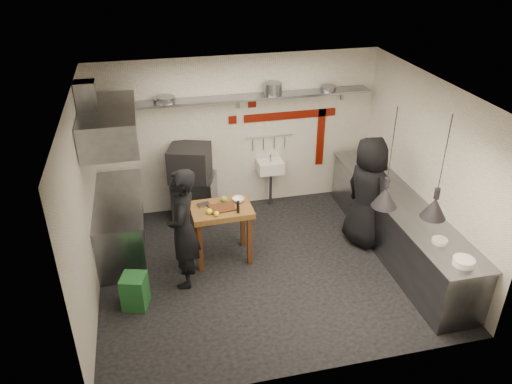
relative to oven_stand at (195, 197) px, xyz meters
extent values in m
plane|color=black|center=(0.87, -1.78, -0.40)|extent=(5.00, 5.00, 0.00)
plane|color=beige|center=(0.87, -1.78, 2.40)|extent=(5.00, 5.00, 0.00)
cube|color=white|center=(0.87, 0.32, 1.00)|extent=(5.00, 0.04, 2.80)
cube|color=white|center=(0.87, -3.88, 1.00)|extent=(5.00, 0.04, 2.80)
cube|color=white|center=(-1.63, -1.78, 1.00)|extent=(0.04, 4.20, 2.80)
cube|color=white|center=(3.37, -1.78, 1.00)|extent=(0.04, 4.20, 2.80)
cube|color=#5F0F04|center=(1.82, 0.30, 1.28)|extent=(1.70, 0.02, 0.14)
cube|color=#5F0F04|center=(2.42, 0.30, 0.80)|extent=(0.14, 0.02, 1.10)
cube|color=#5F0F04|center=(1.12, 0.30, 1.55)|extent=(0.14, 0.02, 0.14)
cube|color=#5F0F04|center=(0.77, 0.30, 1.28)|extent=(0.14, 0.02, 0.14)
cube|color=slate|center=(0.87, 0.14, 1.72)|extent=(4.60, 0.34, 0.04)
cube|color=slate|center=(-1.03, 0.29, 1.62)|extent=(0.04, 0.06, 0.24)
cube|color=slate|center=(0.87, 0.29, 1.62)|extent=(0.04, 0.06, 0.24)
cube|color=slate|center=(2.77, 0.29, 1.62)|extent=(0.04, 0.06, 0.24)
cylinder|color=slate|center=(-0.35, 0.14, 1.79)|extent=(0.35, 0.35, 0.09)
cylinder|color=slate|center=(-0.43, 0.14, 1.78)|extent=(0.30, 0.30, 0.07)
cylinder|color=slate|center=(1.45, 0.14, 1.84)|extent=(0.38, 0.38, 0.20)
cylinder|color=slate|center=(2.44, 0.14, 1.78)|extent=(0.33, 0.33, 0.08)
cube|color=slate|center=(0.00, 0.00, 0.00)|extent=(0.88, 0.84, 0.80)
cube|color=black|center=(-0.05, -0.02, 0.69)|extent=(0.83, 0.80, 0.58)
cube|color=#5F0F04|center=(-0.04, -0.26, 0.69)|extent=(0.45, 0.17, 0.46)
cube|color=black|center=(0.00, -0.28, 0.69)|extent=(0.34, 0.12, 0.34)
cube|color=white|center=(1.42, 0.14, 0.38)|extent=(0.46, 0.34, 0.22)
cylinder|color=slate|center=(1.42, 0.14, 0.56)|extent=(0.03, 0.03, 0.14)
cylinder|color=slate|center=(1.42, 0.10, -0.06)|extent=(0.06, 0.06, 0.66)
cylinder|color=slate|center=(1.42, 0.28, 0.92)|extent=(0.90, 0.02, 0.02)
cube|color=slate|center=(3.02, -1.78, 0.05)|extent=(0.70, 3.80, 0.90)
cube|color=slate|center=(3.02, -1.78, 0.52)|extent=(0.76, 3.90, 0.03)
cylinder|color=white|center=(2.99, -3.47, 0.57)|extent=(0.27, 0.27, 0.09)
cylinder|color=white|center=(2.97, -2.96, 0.56)|extent=(0.24, 0.24, 0.05)
cube|color=slate|center=(-1.28, -0.73, 0.05)|extent=(0.70, 1.90, 0.90)
cube|color=slate|center=(-1.28, -0.73, 0.52)|extent=(0.76, 2.00, 0.03)
cube|color=slate|center=(-1.23, -0.73, 1.75)|extent=(0.78, 1.60, 0.50)
cube|color=slate|center=(-1.48, -0.73, 2.15)|extent=(0.28, 0.28, 0.50)
cube|color=#1B5424|center=(-1.11, -2.21, -0.15)|extent=(0.41, 0.41, 0.50)
cube|color=#502913|center=(0.27, -1.39, 0.53)|extent=(0.41, 0.31, 0.02)
cylinder|color=black|center=(0.48, -1.57, 0.62)|extent=(0.05, 0.05, 0.20)
sphere|color=#FFF31B|center=(0.06, -1.50, 0.56)|extent=(0.11, 0.11, 0.09)
sphere|color=#FFF31B|center=(0.16, -1.59, 0.56)|extent=(0.10, 0.10, 0.08)
sphere|color=olive|center=(0.33, -1.20, 0.57)|extent=(0.12, 0.12, 0.10)
cube|color=slate|center=(0.01, -1.24, 0.54)|extent=(0.20, 0.16, 0.03)
imported|color=white|center=(0.55, -1.23, 0.55)|extent=(0.23, 0.23, 0.06)
imported|color=black|center=(-0.36, -1.83, 0.52)|extent=(0.57, 0.75, 1.83)
imported|color=black|center=(2.61, -1.43, 0.53)|extent=(0.84, 1.05, 1.86)
camera|label=1|loc=(-0.70, -7.82, 4.34)|focal=35.00mm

